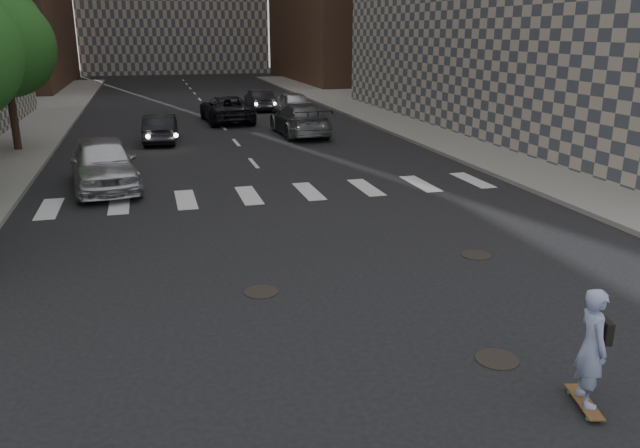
{
  "coord_description": "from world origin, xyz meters",
  "views": [
    {
      "loc": [
        -3.94,
        -10.39,
        5.1
      ],
      "look_at": [
        -0.71,
        1.37,
        1.3
      ],
      "focal_mm": 35.0,
      "sensor_mm": 36.0,
      "label": 1
    }
  ],
  "objects_px": {
    "tree_c": "(5,42)",
    "skateboarder": "(592,347)",
    "traffic_car_e": "(259,100)",
    "traffic_car_a": "(161,128)",
    "traffic_car_b": "(300,119)",
    "traffic_car_d": "(291,103)",
    "traffic_car_c": "(226,109)",
    "silver_sedan": "(103,163)"
  },
  "relations": [
    {
      "from": "tree_c",
      "to": "skateboarder",
      "type": "relative_size",
      "value": 3.65
    },
    {
      "from": "tree_c",
      "to": "traffic_car_e",
      "type": "relative_size",
      "value": 1.61
    },
    {
      "from": "tree_c",
      "to": "traffic_car_a",
      "type": "height_order",
      "value": "tree_c"
    },
    {
      "from": "traffic_car_b",
      "to": "traffic_car_e",
      "type": "distance_m",
      "value": 10.76
    },
    {
      "from": "skateboarder",
      "to": "traffic_car_d",
      "type": "height_order",
      "value": "skateboarder"
    },
    {
      "from": "traffic_car_c",
      "to": "skateboarder",
      "type": "bearing_deg",
      "value": 89.13
    },
    {
      "from": "traffic_car_c",
      "to": "traffic_car_e",
      "type": "height_order",
      "value": "traffic_car_c"
    },
    {
      "from": "skateboarder",
      "to": "silver_sedan",
      "type": "relative_size",
      "value": 0.36
    },
    {
      "from": "skateboarder",
      "to": "traffic_car_a",
      "type": "distance_m",
      "value": 24.54
    },
    {
      "from": "tree_c",
      "to": "traffic_car_d",
      "type": "height_order",
      "value": "tree_c"
    },
    {
      "from": "skateboarder",
      "to": "traffic_car_d",
      "type": "xyz_separation_m",
      "value": [
        3.05,
        32.0,
        -0.2
      ]
    },
    {
      "from": "traffic_car_a",
      "to": "traffic_car_c",
      "type": "relative_size",
      "value": 0.75
    },
    {
      "from": "skateboarder",
      "to": "traffic_car_e",
      "type": "distance_m",
      "value": 35.1
    },
    {
      "from": "traffic_car_a",
      "to": "traffic_car_b",
      "type": "xyz_separation_m",
      "value": [
        6.85,
        0.3,
        0.12
      ]
    },
    {
      "from": "tree_c",
      "to": "skateboarder",
      "type": "bearing_deg",
      "value": -64.28
    },
    {
      "from": "traffic_car_d",
      "to": "traffic_car_a",
      "type": "bearing_deg",
      "value": 40.97
    },
    {
      "from": "skateboarder",
      "to": "traffic_car_c",
      "type": "distance_m",
      "value": 30.03
    },
    {
      "from": "silver_sedan",
      "to": "traffic_car_c",
      "type": "distance_m",
      "value": 15.96
    },
    {
      "from": "traffic_car_c",
      "to": "traffic_car_e",
      "type": "distance_m",
      "value": 5.8
    },
    {
      "from": "tree_c",
      "to": "traffic_car_a",
      "type": "distance_m",
      "value": 7.28
    },
    {
      "from": "skateboarder",
      "to": "traffic_car_a",
      "type": "relative_size",
      "value": 0.44
    },
    {
      "from": "traffic_car_a",
      "to": "skateboarder",
      "type": "bearing_deg",
      "value": 106.79
    },
    {
      "from": "silver_sedan",
      "to": "traffic_car_b",
      "type": "relative_size",
      "value": 0.93
    },
    {
      "from": "traffic_car_e",
      "to": "traffic_car_c",
      "type": "bearing_deg",
      "value": 60.43
    },
    {
      "from": "silver_sedan",
      "to": "tree_c",
      "type": "bearing_deg",
      "value": 109.25
    },
    {
      "from": "tree_c",
      "to": "silver_sedan",
      "type": "distance_m",
      "value": 9.65
    },
    {
      "from": "traffic_car_d",
      "to": "skateboarder",
      "type": "bearing_deg",
      "value": 81.06
    },
    {
      "from": "traffic_car_b",
      "to": "traffic_car_c",
      "type": "height_order",
      "value": "traffic_car_b"
    },
    {
      "from": "skateboarder",
      "to": "traffic_car_c",
      "type": "bearing_deg",
      "value": 107.21
    },
    {
      "from": "traffic_car_a",
      "to": "traffic_car_c",
      "type": "distance_m",
      "value": 7.14
    },
    {
      "from": "skateboarder",
      "to": "traffic_car_b",
      "type": "xyz_separation_m",
      "value": [
        1.75,
        24.3,
        -0.15
      ]
    },
    {
      "from": "traffic_car_a",
      "to": "traffic_car_b",
      "type": "bearing_deg",
      "value": -172.66
    },
    {
      "from": "traffic_car_a",
      "to": "traffic_car_e",
      "type": "bearing_deg",
      "value": -116.39
    },
    {
      "from": "traffic_car_a",
      "to": "traffic_car_e",
      "type": "xyz_separation_m",
      "value": [
        6.7,
        11.07,
        0.01
      ]
    },
    {
      "from": "silver_sedan",
      "to": "traffic_car_a",
      "type": "height_order",
      "value": "silver_sedan"
    },
    {
      "from": "silver_sedan",
      "to": "traffic_car_e",
      "type": "xyz_separation_m",
      "value": [
        8.78,
        19.87,
        -0.19
      ]
    },
    {
      "from": "traffic_car_a",
      "to": "traffic_car_d",
      "type": "bearing_deg",
      "value": -130.74
    },
    {
      "from": "skateboarder",
      "to": "silver_sedan",
      "type": "xyz_separation_m",
      "value": [
        -7.19,
        15.19,
        -0.08
      ]
    },
    {
      "from": "silver_sedan",
      "to": "skateboarder",
      "type": "bearing_deg",
      "value": -71.9
    },
    {
      "from": "traffic_car_c",
      "to": "traffic_car_e",
      "type": "xyz_separation_m",
      "value": [
        2.82,
        5.07,
        -0.08
      ]
    },
    {
      "from": "traffic_car_c",
      "to": "traffic_car_d",
      "type": "height_order",
      "value": "traffic_car_c"
    },
    {
      "from": "silver_sedan",
      "to": "traffic_car_a",
      "type": "distance_m",
      "value": 9.05
    }
  ]
}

